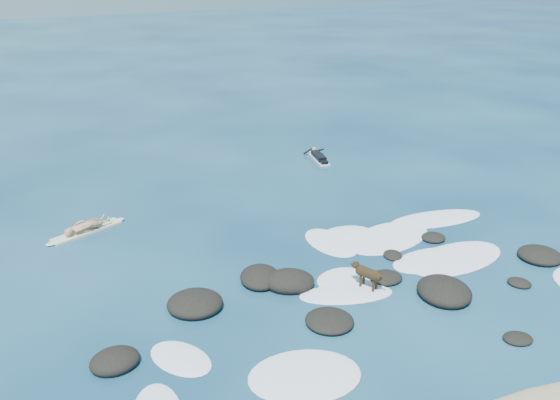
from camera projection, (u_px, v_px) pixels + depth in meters
ground at (333, 278)px, 17.89m from camera, size 160.00×160.00×0.00m
reef_rocks at (353, 294)px, 16.80m from camera, size 14.26×6.81×0.59m
breaking_foam at (394, 272)px, 18.18m from camera, size 14.58×8.04×0.12m
standing_surfer_rig at (85, 214)px, 20.48m from camera, size 2.84×1.33×1.67m
paddling_surfer_rig at (318, 157)px, 27.82m from camera, size 1.09×2.21×0.38m
dog at (367, 273)px, 17.11m from camera, size 0.59×1.13×0.75m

